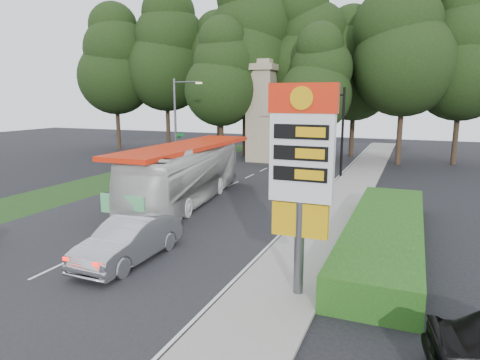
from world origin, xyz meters
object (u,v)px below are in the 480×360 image
at_px(streetlight_signs, 177,120).
at_px(transit_bus, 186,173).
at_px(sedan_silver, 129,240).
at_px(gas_station_pylon, 302,162).
at_px(monument, 262,111).
at_px(traffic_signal_mast, 326,119).

relative_size(streetlight_signs, transit_bus, 0.62).
height_order(streetlight_signs, transit_bus, streetlight_signs).
bearing_deg(streetlight_signs, sedan_silver, -64.83).
xyz_separation_m(streetlight_signs, transit_bus, (6.44, -10.07, -2.65)).
height_order(gas_station_pylon, sedan_silver, gas_station_pylon).
bearing_deg(streetlight_signs, transit_bus, -57.37).
height_order(monument, sedan_silver, monument).
relative_size(transit_bus, sedan_silver, 2.44).
relative_size(gas_station_pylon, monument, 0.68).
bearing_deg(monument, streetlight_signs, -121.97).
height_order(gas_station_pylon, traffic_signal_mast, traffic_signal_mast).
relative_size(monument, transit_bus, 0.78).
height_order(traffic_signal_mast, transit_bus, traffic_signal_mast).
distance_m(gas_station_pylon, sedan_silver, 7.87).
xyz_separation_m(transit_bus, sedan_silver, (2.75, -9.50, -0.92)).
bearing_deg(gas_station_pylon, monument, 111.80).
height_order(transit_bus, sedan_silver, transit_bus).
height_order(streetlight_signs, monument, monument).
bearing_deg(gas_station_pylon, traffic_signal_mast, 99.09).
bearing_deg(streetlight_signs, gas_station_pylon, -51.04).
height_order(traffic_signal_mast, streetlight_signs, streetlight_signs).
height_order(gas_station_pylon, monument, monument).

